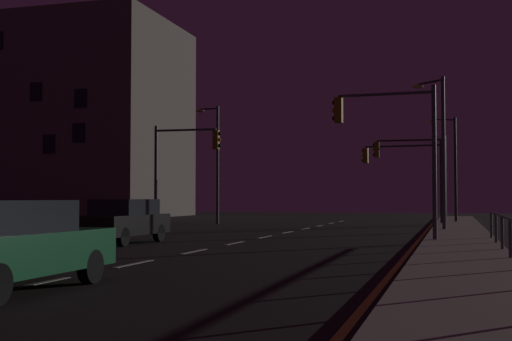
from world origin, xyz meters
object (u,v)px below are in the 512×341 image
(car, at_px, (5,244))
(street_lamp_median, at_px, (451,158))
(car_oncoming, at_px, (122,220))
(traffic_light_near_right, at_px, (389,132))
(street_lamp_across_street, at_px, (438,138))
(traffic_light_far_left, at_px, (404,165))
(traffic_light_near_left, at_px, (412,161))
(street_lamp_far_end, at_px, (214,154))
(traffic_light_far_right, at_px, (184,156))
(building_distant, at_px, (70,121))

(car, xyz_separation_m, street_lamp_median, (7.28, 34.86, 3.31))
(car_oncoming, relative_size, traffic_light_near_right, 0.80)
(car, bearing_deg, street_lamp_across_street, 74.22)
(traffic_light_far_left, xyz_separation_m, street_lamp_median, (2.75, 2.62, 0.49))
(car_oncoming, height_order, traffic_light_far_left, traffic_light_far_left)
(traffic_light_near_left, xyz_separation_m, street_lamp_median, (2.20, 3.46, 0.33))
(traffic_light_near_left, bearing_deg, traffic_light_far_left, 123.16)
(traffic_light_near_right, xyz_separation_m, street_lamp_far_end, (-12.30, 15.54, 0.40))
(traffic_light_far_left, bearing_deg, street_lamp_median, 43.62)
(traffic_light_far_left, height_order, street_lamp_across_street, street_lamp_across_street)
(street_lamp_median, bearing_deg, car, -101.79)
(car, relative_size, car_oncoming, 0.99)
(traffic_light_near_left, xyz_separation_m, traffic_light_far_right, (-10.71, -9.49, -0.09))
(traffic_light_near_left, bearing_deg, traffic_light_far_right, -138.48)
(street_lamp_median, bearing_deg, traffic_light_far_left, -136.38)
(traffic_light_far_right, relative_size, building_distant, 0.28)
(car, distance_m, traffic_light_near_left, 31.95)
(car, height_order, building_distant, building_distant)
(traffic_light_near_right, xyz_separation_m, traffic_light_far_right, (-10.80, 6.70, -0.32))
(car_oncoming, distance_m, street_lamp_across_street, 16.35)
(traffic_light_near_right, height_order, street_lamp_median, street_lamp_median)
(traffic_light_near_right, xyz_separation_m, traffic_light_near_left, (-0.08, 16.19, -0.23))
(car_oncoming, height_order, street_lamp_far_end, street_lamp_far_end)
(traffic_light_far_right, distance_m, street_lamp_across_street, 12.54)
(car, height_order, street_lamp_far_end, street_lamp_far_end)
(traffic_light_far_right, bearing_deg, traffic_light_near_right, -31.83)
(traffic_light_near_right, height_order, building_distant, building_distant)
(traffic_light_near_right, bearing_deg, car_oncoming, -160.75)
(traffic_light_far_left, relative_size, street_lamp_far_end, 0.66)
(car_oncoming, relative_size, street_lamp_median, 0.67)
(traffic_light_far_right, xyz_separation_m, traffic_light_far_left, (10.16, 10.33, -0.07))
(street_lamp_across_street, distance_m, building_distant, 38.48)
(traffic_light_far_right, relative_size, traffic_light_far_left, 1.08)
(traffic_light_far_right, bearing_deg, street_lamp_across_street, 8.81)
(street_lamp_median, distance_m, street_lamp_across_street, 11.05)
(street_lamp_median, relative_size, street_lamp_far_end, 0.89)
(car, relative_size, street_lamp_across_street, 0.60)
(traffic_light_far_left, distance_m, street_lamp_median, 3.83)
(car_oncoming, bearing_deg, street_lamp_far_end, 99.66)
(building_distant, bearing_deg, traffic_light_near_left, -22.51)
(traffic_light_near_left, bearing_deg, car, -99.19)
(car_oncoming, xyz_separation_m, traffic_light_far_left, (8.48, 20.21, 2.82))
(car_oncoming, distance_m, street_lamp_median, 25.66)
(traffic_light_far_right, bearing_deg, traffic_light_near_left, 41.52)
(traffic_light_near_left, height_order, street_lamp_far_end, street_lamp_far_end)
(traffic_light_near_left, relative_size, street_lamp_across_street, 0.71)
(car_oncoming, relative_size, street_lamp_far_end, 0.59)
(traffic_light_far_right, xyz_separation_m, street_lamp_far_end, (-1.51, 8.84, 0.72))
(street_lamp_far_end, bearing_deg, traffic_light_near_right, -51.63)
(car_oncoming, relative_size, building_distant, 0.23)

